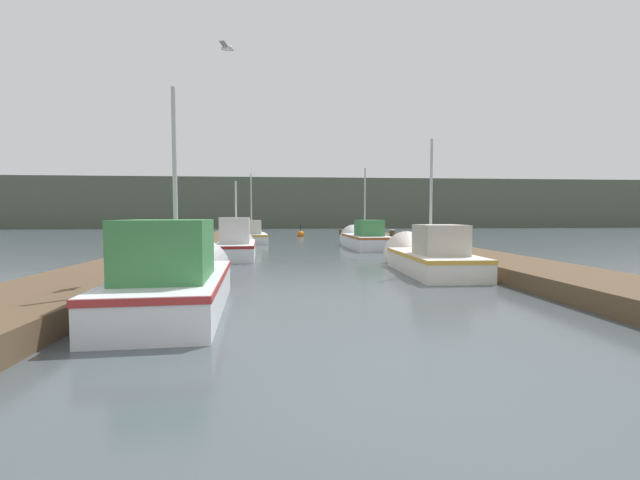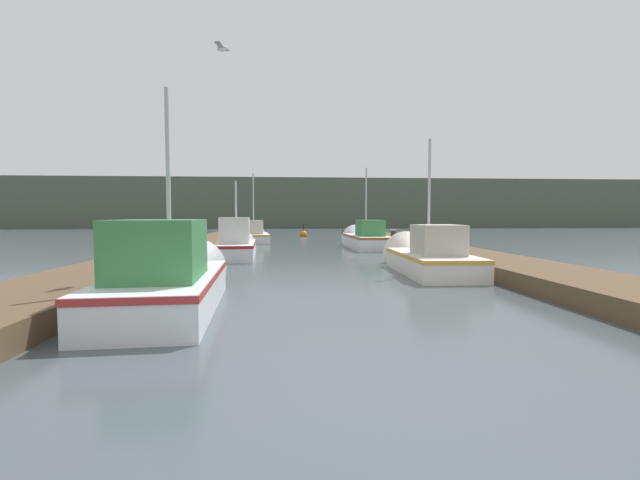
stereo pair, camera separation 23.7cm
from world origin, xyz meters
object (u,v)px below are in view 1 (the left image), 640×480
Objects in this scene: fishing_boat_2 at (237,245)px; fishing_boat_4 at (251,236)px; fishing_boat_1 at (427,256)px; channel_buoy at (301,234)px; fishing_boat_3 at (364,239)px; mooring_piling_1 at (463,255)px; mooring_piling_2 at (161,254)px; fishing_boat_0 at (179,277)px; mooring_piling_0 at (392,239)px; seagull_lead at (227,48)px.

fishing_boat_4 is (-0.13, 10.02, -0.08)m from fishing_boat_2.
fishing_boat_1 is 21.80m from channel_buoy.
mooring_piling_1 is at bearing -85.61° from fishing_boat_3.
fishing_boat_2 is at bearing 80.43° from mooring_piling_2.
fishing_boat_4 is 7.51m from channel_buoy.
fishing_boat_0 reaches higher than mooring_piling_1.
mooring_piling_2 is at bearing -165.16° from fishing_boat_1.
fishing_boat_3 is 5.54× the size of mooring_piling_1.
seagull_lead is (-6.61, -10.80, 4.90)m from mooring_piling_0.
seagull_lead reaches higher than mooring_piling_2.
fishing_boat_3 is (-0.14, 9.38, 0.04)m from fishing_boat_1.
mooring_piling_0 is at bearing 56.15° from fishing_boat_0.
fishing_boat_1 is 9.38m from fishing_boat_3.
fishing_boat_1 is 1.04m from mooring_piling_1.
fishing_boat_4 is at bearing 19.54° from seagull_lead.
fishing_boat_4 is at bearing 137.54° from mooring_piling_0.
fishing_boat_1 is 0.90× the size of fishing_boat_3.
fishing_boat_3 is 12.54m from channel_buoy.
fishing_boat_1 reaches higher than mooring_piling_1.
fishing_boat_0 reaches higher than fishing_boat_1.
fishing_boat_1 is 9.17× the size of seagull_lead.
seagull_lead reaches higher than mooring_piling_1.
fishing_boat_4 is at bearing 86.60° from mooring_piling_2.
seagull_lead is at bearing -115.99° from fishing_boat_3.
mooring_piling_2 is (-8.22, -1.26, 0.20)m from mooring_piling_1.
fishing_boat_3 is (6.05, 4.47, 0.00)m from fishing_boat_2.
fishing_boat_2 is at bearing -95.02° from fishing_boat_4.
fishing_boat_1 is 16.21m from fishing_boat_4.
fishing_boat_3 is 5.27× the size of channel_buoy.
mooring_piling_1 is 22.43m from channel_buoy.
fishing_boat_2 is (0.09, 9.30, -0.05)m from fishing_boat_0.
fishing_boat_3 is 10.24× the size of seagull_lead.
fishing_boat_1 reaches higher than fishing_boat_2.
fishing_boat_1 is at bearing -41.25° from fishing_boat_2.
mooring_piling_2 is (-8.36, -9.95, 0.23)m from mooring_piling_0.
fishing_boat_4 reaches higher than fishing_boat_0.
fishing_boat_2 is (-6.19, 4.91, 0.03)m from fishing_boat_1.
fishing_boat_1 is 7.90m from fishing_boat_2.
seagull_lead is at bearing 64.26° from fishing_boat_0.
fishing_boat_4 reaches higher than channel_buoy.
mooring_piling_2 reaches higher than mooring_piling_0.
fishing_boat_2 is 4.66× the size of channel_buoy.
fishing_boat_4 reaches higher than mooring_piling_0.
fishing_boat_0 is 26.22m from channel_buoy.
mooring_piling_1 is at bearing -54.79° from seagull_lead.
fishing_boat_2 is at bearing 142.71° from mooring_piling_1.
fishing_boat_4 is 16.72m from mooring_piling_2.
seagull_lead is (-2.67, -24.23, 5.23)m from channel_buoy.
fishing_boat_3 is at bearing 57.20° from mooring_piling_2.
fishing_boat_2 is 9.02m from seagull_lead.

